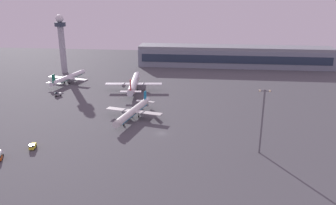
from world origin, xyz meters
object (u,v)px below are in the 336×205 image
object	(u,v)px
airplane_terminal_side	(133,111)
airplane_near_gate	(134,83)
cargo_loader	(33,146)
control_tower	(62,40)
airplane_mid_apron	(68,78)
maintenance_van	(58,94)
apron_light_west	(262,117)

from	to	relation	value
airplane_terminal_side	airplane_near_gate	xyz separation A→B (m)	(-9.56, 47.67, 0.78)
airplane_terminal_side	airplane_near_gate	world-z (taller)	airplane_near_gate
airplane_near_gate	cargo_loader	xyz separation A→B (m)	(-23.64, -85.37, -3.23)
control_tower	airplane_near_gate	bearing A→B (deg)	-33.64
airplane_near_gate	airplane_mid_apron	world-z (taller)	airplane_near_gate
maintenance_van	airplane_mid_apron	bearing A→B (deg)	-26.21
airplane_mid_apron	apron_light_west	distance (m)	145.83
airplane_mid_apron	cargo_loader	distance (m)	100.31
control_tower	maintenance_van	world-z (taller)	control_tower
maintenance_van	apron_light_west	bearing A→B (deg)	-155.60
control_tower	cargo_loader	world-z (taller)	control_tower
control_tower	airplane_terminal_side	size ratio (longest dim) A/B	1.15
control_tower	apron_light_west	xyz separation A→B (m)	(127.82, -120.32, -9.80)
airplane_near_gate	apron_light_west	bearing A→B (deg)	-56.37
control_tower	airplane_near_gate	size ratio (longest dim) A/B	0.94
airplane_near_gate	cargo_loader	size ratio (longest dim) A/B	10.29
maintenance_van	cargo_loader	bearing A→B (deg)	159.70
control_tower	airplane_mid_apron	world-z (taller)	control_tower
apron_light_west	control_tower	bearing A→B (deg)	136.73
airplane_terminal_side	cargo_loader	size ratio (longest dim) A/B	8.38
airplane_terminal_side	airplane_mid_apron	distance (m)	82.58
airplane_terminal_side	airplane_mid_apron	world-z (taller)	airplane_terminal_side
airplane_near_gate	airplane_terminal_side	bearing A→B (deg)	-84.81
apron_light_west	maintenance_van	bearing A→B (deg)	150.18
airplane_terminal_side	airplane_near_gate	distance (m)	48.63
airplane_near_gate	cargo_loader	world-z (taller)	airplane_near_gate
airplane_terminal_side	airplane_mid_apron	size ratio (longest dim) A/B	1.01
airplane_terminal_side	cargo_loader	distance (m)	50.30
control_tower	airplane_near_gate	distance (m)	77.13
airplane_near_gate	cargo_loader	bearing A→B (deg)	-111.63
airplane_terminal_side	maintenance_van	bearing A→B (deg)	-17.60
control_tower	airplane_mid_apron	size ratio (longest dim) A/B	1.16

